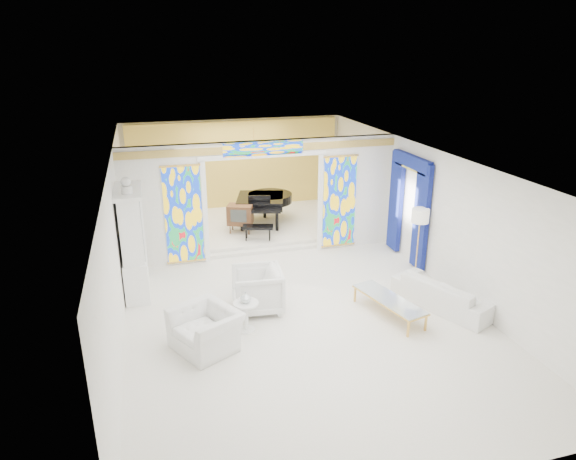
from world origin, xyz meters
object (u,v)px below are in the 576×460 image
object	(u,v)px
china_cabinet	(133,243)
armchair_right	(257,290)
sofa	(444,293)
armchair_left	(206,329)
coffee_table	(389,300)
grand_piano	(265,201)
tv_console	(240,215)

from	to	relation	value
china_cabinet	armchair_right	size ratio (longest dim) A/B	2.71
armchair_right	sofa	size ratio (longest dim) A/B	0.46
sofa	armchair_left	bearing A→B (deg)	68.63
coffee_table	grand_piano	world-z (taller)	grand_piano
armchair_left	tv_console	xyz separation A→B (m)	(1.67, 5.38, 0.33)
tv_console	china_cabinet	bearing A→B (deg)	-114.07
armchair_left	tv_console	distance (m)	5.64
armchair_left	grand_piano	bearing A→B (deg)	129.46
grand_piano	china_cabinet	bearing A→B (deg)	-121.57
china_cabinet	grand_piano	world-z (taller)	china_cabinet
armchair_right	coffee_table	size ratio (longest dim) A/B	0.55
sofa	coffee_table	distance (m)	1.28
armchair_right	coffee_table	world-z (taller)	armchair_right
armchair_right	sofa	bearing A→B (deg)	81.27
china_cabinet	armchair_left	xyz separation A→B (m)	(1.18, -2.64, -0.80)
sofa	tv_console	distance (m)	6.17
china_cabinet	tv_console	xyz separation A→B (m)	(2.85, 2.74, -0.47)
grand_piano	tv_console	distance (m)	1.09
grand_piano	tv_console	xyz separation A→B (m)	(-0.87, -0.64, -0.16)
china_cabinet	armchair_right	distance (m)	2.91
armchair_left	grand_piano	xyz separation A→B (m)	(2.54, 6.02, 0.49)
armchair_left	armchair_right	distance (m)	1.66
coffee_table	tv_console	bearing A→B (deg)	111.40
china_cabinet	sofa	world-z (taller)	china_cabinet
sofa	china_cabinet	bearing A→B (deg)	44.78
coffee_table	armchair_left	bearing A→B (deg)	-177.49
china_cabinet	armchair_right	world-z (taller)	china_cabinet
grand_piano	tv_console	bearing A→B (deg)	-127.37
armchair_left	tv_console	bearing A→B (deg)	135.05
armchair_left	tv_console	world-z (taller)	tv_console
sofa	tv_console	bearing A→B (deg)	9.07
china_cabinet	armchair_left	size ratio (longest dim) A/B	2.38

